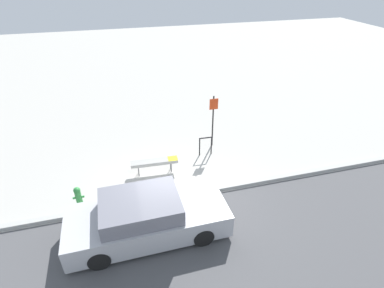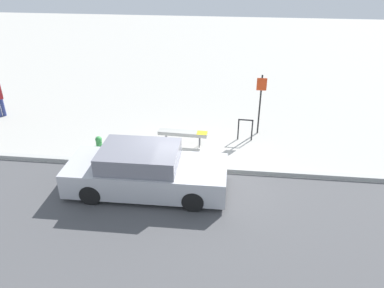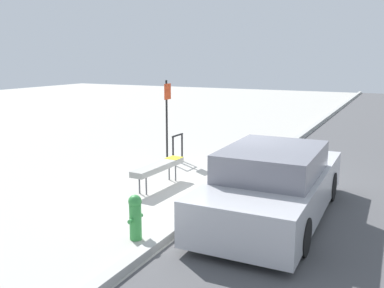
# 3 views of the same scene
# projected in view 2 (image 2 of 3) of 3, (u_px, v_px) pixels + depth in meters

# --- Properties ---
(ground_plane) EXTENTS (60.00, 60.00, 0.00)m
(ground_plane) POSITION_uv_depth(u_px,v_px,m) (190.00, 169.00, 12.06)
(ground_plane) COLOR #ADAAA3
(curb) EXTENTS (60.00, 0.20, 0.13)m
(curb) POSITION_uv_depth(u_px,v_px,m) (190.00, 167.00, 12.03)
(curb) COLOR #A8A8A3
(curb) RESTS_ON ground_plane
(bench) EXTENTS (1.77, 0.42, 0.55)m
(bench) POSITION_uv_depth(u_px,v_px,m) (183.00, 133.00, 13.30)
(bench) COLOR #515156
(bench) RESTS_ON ground_plane
(bike_rack) EXTENTS (0.55, 0.07, 0.83)m
(bike_rack) POSITION_uv_depth(u_px,v_px,m) (245.00, 127.00, 13.66)
(bike_rack) COLOR black
(bike_rack) RESTS_ON ground_plane
(sign_post) EXTENTS (0.36, 0.08, 2.30)m
(sign_post) POSITION_uv_depth(u_px,v_px,m) (260.00, 99.00, 13.74)
(sign_post) COLOR black
(sign_post) RESTS_ON ground_plane
(fire_hydrant) EXTENTS (0.36, 0.22, 0.77)m
(fire_hydrant) POSITION_uv_depth(u_px,v_px,m) (99.00, 146.00, 12.59)
(fire_hydrant) COLOR #338C3F
(fire_hydrant) RESTS_ON ground_plane
(parked_car_near) EXTENTS (4.59, 1.86, 1.36)m
(parked_car_near) POSITION_uv_depth(u_px,v_px,m) (145.00, 171.00, 10.75)
(parked_car_near) COLOR black
(parked_car_near) RESTS_ON ground_plane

